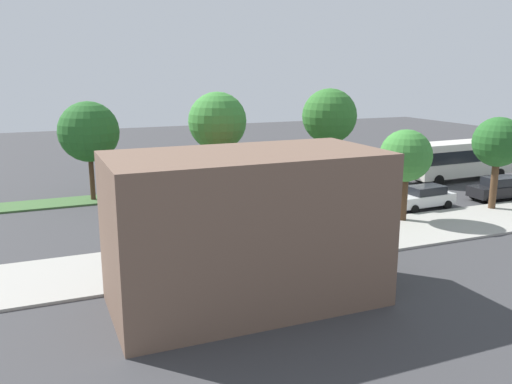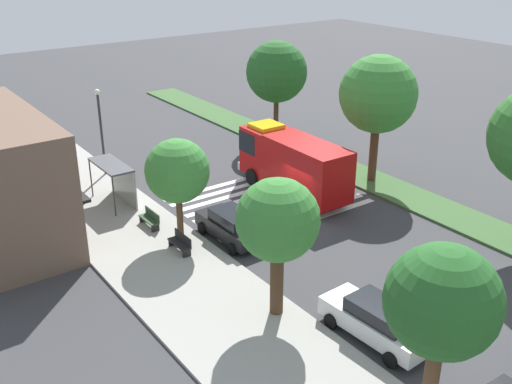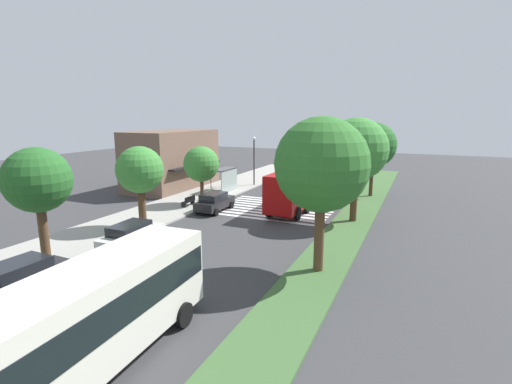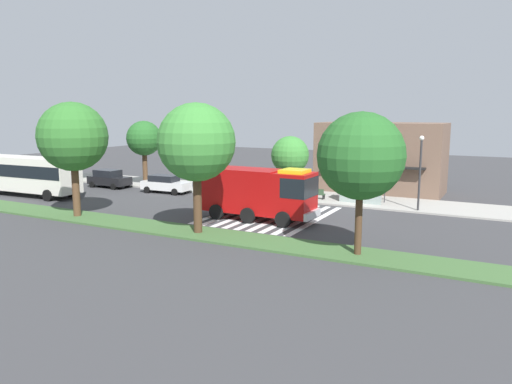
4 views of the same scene
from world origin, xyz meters
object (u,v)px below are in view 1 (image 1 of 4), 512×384
object	(u,v)px
bench_near_shelter	(263,234)
sidewalk_tree_center	(406,157)
transit_bus	(461,157)
parked_car_west	(498,188)
sidewalk_tree_west	(498,143)
median_tree_center	(89,132)
bench_west_of_shelter	(315,227)
sidewalk_tree_east	(292,174)
bus_stop_shelter	(197,220)
fire_truck	(220,179)
parked_car_mid	(424,197)
median_tree_west	(217,122)
street_lamp	(102,194)
parked_car_east	(297,211)
median_tree_far_west	(329,116)

from	to	relation	value
bench_near_shelter	sidewalk_tree_center	size ratio (longest dim) A/B	0.27
transit_bus	parked_car_west	bearing A→B (deg)	-113.84
sidewalk_tree_west	median_tree_center	size ratio (longest dim) A/B	0.88
bench_west_of_shelter	sidewalk_tree_east	distance (m)	3.57
bus_stop_shelter	bench_west_of_shelter	distance (m)	7.49
fire_truck	parked_car_mid	xyz separation A→B (m)	(-13.41, 6.36, -1.21)
bench_near_shelter	median_tree_west	xyz separation A→B (m)	(-2.24, -14.61, 5.13)
sidewalk_tree_center	median_tree_center	xyz separation A→B (m)	(18.30, -13.93, 0.95)
bench_near_shelter	median_tree_center	xyz separation A→B (m)	(7.94, -14.61, 4.74)
street_lamp	bench_near_shelter	bearing A→B (deg)	172.95
parked_car_east	sidewalk_tree_west	world-z (taller)	sidewalk_tree_west
street_lamp	sidewalk_tree_east	distance (m)	10.90
bench_west_of_shelter	median_tree_west	xyz separation A→B (m)	(1.14, -14.61, 5.13)
bus_stop_shelter	median_tree_far_west	distance (m)	22.61
parked_car_east	bus_stop_shelter	size ratio (longest dim) A/B	1.24
bus_stop_shelter	parked_car_west	bearing A→B (deg)	-173.38
fire_truck	median_tree_far_west	xyz separation A→B (m)	(-12.22, -5.36, 3.73)
parked_car_east	transit_bus	world-z (taller)	transit_bus
bench_west_of_shelter	median_tree_west	distance (m)	15.53
sidewalk_tree_west	sidewalk_tree_center	xyz separation A→B (m)	(7.90, -0.00, -0.50)
parked_car_mid	median_tree_far_west	world-z (taller)	median_tree_far_west
fire_truck	transit_bus	distance (m)	23.35
sidewalk_tree_west	median_tree_far_west	bearing A→B (deg)	-68.51
fire_truck	bench_west_of_shelter	xyz separation A→B (m)	(-2.82, 9.25, -1.49)
parked_car_west	median_tree_center	xyz separation A→B (m)	(29.05, -11.73, 4.42)
sidewalk_tree_center	median_tree_center	world-z (taller)	median_tree_center
parked_car_mid	sidewalk_tree_center	bearing A→B (deg)	28.44
bench_near_shelter	median_tree_far_west	size ratio (longest dim) A/B	0.20
fire_truck	median_tree_far_west	distance (m)	13.86
median_tree_west	bench_west_of_shelter	bearing A→B (deg)	94.45
bench_west_of_shelter	median_tree_west	world-z (taller)	median_tree_west
bench_near_shelter	sidewalk_tree_center	world-z (taller)	sidewalk_tree_center
street_lamp	median_tree_center	bearing A→B (deg)	-93.40
parked_car_west	bench_near_shelter	size ratio (longest dim) A/B	2.82
bus_stop_shelter	street_lamp	world-z (taller)	street_lamp
parked_car_mid	median_tree_far_west	size ratio (longest dim) A/B	0.59
bench_west_of_shelter	median_tree_far_west	size ratio (longest dim) A/B	0.20
transit_bus	bus_stop_shelter	world-z (taller)	transit_bus
sidewalk_tree_center	median_tree_far_west	size ratio (longest dim) A/B	0.74
parked_car_east	transit_bus	size ratio (longest dim) A/B	0.41
parked_car_west	bus_stop_shelter	size ratio (longest dim) A/B	1.29
bench_west_of_shelter	median_tree_west	size ratio (longest dim) A/B	0.20
transit_bus	sidewalk_tree_east	world-z (taller)	sidewalk_tree_east
sidewalk_tree_east	parked_car_west	bearing A→B (deg)	-173.39
transit_bus	street_lamp	xyz separation A→B (m)	(32.63, 8.89, 1.42)
bench_west_of_shelter	bus_stop_shelter	bearing A→B (deg)	0.27
bus_stop_shelter	sidewalk_tree_east	distance (m)	6.49
parked_car_west	median_tree_far_west	bearing A→B (deg)	-52.85
parked_car_mid	parked_car_west	bearing A→B (deg)	176.93
parked_car_west	bench_near_shelter	bearing A→B (deg)	9.51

